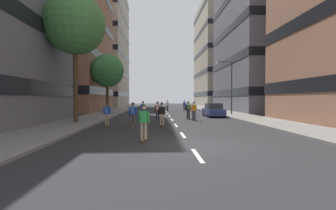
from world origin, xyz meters
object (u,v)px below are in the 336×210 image
object	(u,v)px
skater_7	(107,112)
skater_0	(162,113)
skater_4	(184,105)
skater_1	(133,113)
street_tree_near	(107,71)
parked_car_near	(213,110)
skater_3	(144,121)
streetlamp_right	(229,81)
skater_6	(194,110)
skater_2	(158,110)
skater_5	(167,105)
street_tree_mid	(75,25)
skater_8	(188,109)
skater_9	(143,109)

from	to	relation	value
skater_7	skater_0	bearing A→B (deg)	-5.17
skater_4	skater_1	bearing A→B (deg)	-104.55
street_tree_near	skater_7	distance (m)	15.81
parked_car_near	skater_3	xyz separation A→B (m)	(-7.00, -15.91, 0.29)
streetlamp_right	skater_3	size ratio (longest dim) A/B	3.65
skater_4	skater_7	distance (m)	24.75
skater_3	streetlamp_right	bearing A→B (deg)	62.58
skater_4	skater_6	xyz separation A→B (m)	(-1.21, -18.92, 0.00)
street_tree_near	streetlamp_right	bearing A→B (deg)	-12.92
skater_2	skater_7	size ratio (longest dim) A/B	1.00
skater_5	skater_6	distance (m)	16.68
skater_1	skater_5	distance (m)	22.35
street_tree_mid	skater_2	xyz separation A→B (m)	(6.65, 2.15, -6.97)
skater_1	skater_8	distance (m)	8.34
skater_6	skater_9	size ratio (longest dim) A/B	1.00
skater_1	skater_8	world-z (taller)	same
skater_2	parked_car_near	bearing A→B (deg)	39.38
street_tree_mid	street_tree_near	bearing A→B (deg)	90.00
street_tree_mid	skater_1	size ratio (longest dim) A/B	5.80
skater_9	streetlamp_right	bearing A→B (deg)	22.38
streetlamp_right	skater_0	xyz separation A→B (m)	(-8.36, -11.68, -3.15)
skater_6	skater_8	xyz separation A→B (m)	(-0.35, 1.34, 0.03)
streetlamp_right	skater_3	distance (m)	20.56
skater_3	skater_7	size ratio (longest dim) A/B	1.00
skater_1	skater_8	xyz separation A→B (m)	(4.78, 6.84, 0.00)
skater_5	skater_6	size ratio (longest dim) A/B	1.00
skater_7	skater_8	bearing A→B (deg)	40.05
streetlamp_right	skater_0	size ratio (longest dim) A/B	3.65
street_tree_mid	skater_5	bearing A→B (deg)	66.65
skater_7	streetlamp_right	bearing A→B (deg)	42.29
skater_0	skater_8	xyz separation A→B (m)	(2.72, 6.08, 0.03)
street_tree_near	skater_8	distance (m)	14.09
skater_2	skater_3	size ratio (longest dim) A/B	1.00
parked_car_near	street_tree_near	bearing A→B (deg)	156.49
skater_0	skater_1	xyz separation A→B (m)	(-2.05, -0.76, 0.03)
streetlamp_right	skater_9	world-z (taller)	streetlamp_right
skater_7	skater_8	distance (m)	8.88
parked_car_near	street_tree_mid	world-z (taller)	street_tree_mid
skater_4	skater_7	xyz separation A→B (m)	(-8.36, -23.29, 0.03)
skater_2	skater_6	world-z (taller)	same
street_tree_near	skater_4	size ratio (longest dim) A/B	4.38
street_tree_near	skater_1	world-z (taller)	street_tree_near
streetlamp_right	skater_2	world-z (taller)	streetlamp_right
skater_5	skater_8	size ratio (longest dim) A/B	1.00
skater_9	parked_car_near	bearing A→B (deg)	14.81
skater_6	skater_5	bearing A→B (deg)	96.11
skater_5	skater_7	size ratio (longest dim) A/B	1.00
skater_0	skater_2	size ratio (longest dim) A/B	1.00
skater_1	skater_3	distance (m)	5.70
streetlamp_right	skater_6	xyz separation A→B (m)	(-5.29, -6.93, -3.15)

